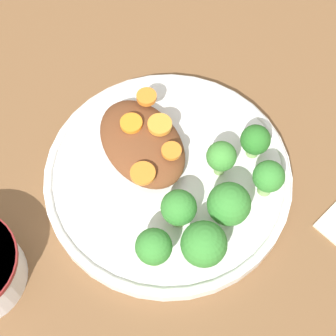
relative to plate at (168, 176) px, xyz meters
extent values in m
plane|color=brown|center=(0.00, 0.00, -0.01)|extent=(4.00, 4.00, 0.00)
cylinder|color=silver|center=(0.00, 0.00, 0.00)|extent=(0.29, 0.29, 0.02)
torus|color=silver|center=(0.00, 0.00, 0.01)|extent=(0.28, 0.28, 0.01)
ellipsoid|color=brown|center=(0.04, 0.01, 0.02)|extent=(0.13, 0.09, 0.03)
cylinder|color=#7FA85B|center=(-0.05, 0.02, 0.02)|extent=(0.02, 0.02, 0.02)
sphere|color=#337A2D|center=(-0.05, 0.02, 0.04)|extent=(0.04, 0.04, 0.04)
cylinder|color=#759E51|center=(-0.08, -0.03, 0.02)|extent=(0.01, 0.01, 0.02)
sphere|color=#337A2D|center=(-0.08, -0.03, 0.04)|extent=(0.05, 0.05, 0.05)
cylinder|color=#7FA85B|center=(-0.03, -0.10, 0.02)|extent=(0.01, 0.01, 0.02)
sphere|color=#286B23|center=(-0.03, -0.10, 0.04)|extent=(0.03, 0.03, 0.03)
cylinder|color=#759E51|center=(-0.08, 0.07, 0.02)|extent=(0.02, 0.02, 0.02)
sphere|color=#337A2D|center=(-0.08, 0.07, 0.04)|extent=(0.04, 0.04, 0.04)
cylinder|color=#7FA85B|center=(-0.07, -0.08, 0.02)|extent=(0.02, 0.02, 0.03)
sphere|color=#337A2D|center=(-0.07, -0.08, 0.04)|extent=(0.04, 0.04, 0.04)
cylinder|color=#759E51|center=(-0.03, -0.05, 0.02)|extent=(0.01, 0.01, 0.03)
sphere|color=#3D8433|center=(-0.03, -0.05, 0.04)|extent=(0.03, 0.03, 0.03)
cylinder|color=#759E51|center=(-0.10, 0.02, 0.02)|extent=(0.01, 0.01, 0.02)
sphere|color=#337A2D|center=(-0.10, 0.02, 0.04)|extent=(0.05, 0.05, 0.05)
cylinder|color=orange|center=(0.01, -0.01, 0.04)|extent=(0.02, 0.02, 0.00)
cylinder|color=orange|center=(0.06, 0.01, 0.04)|extent=(0.03, 0.03, 0.01)
cylinder|color=orange|center=(0.04, -0.02, 0.04)|extent=(0.03, 0.03, 0.01)
cylinder|color=orange|center=(0.00, 0.03, 0.04)|extent=(0.03, 0.03, 0.00)
cylinder|color=orange|center=(0.08, -0.02, 0.04)|extent=(0.02, 0.02, 0.01)
camera|label=1|loc=(-0.25, 0.15, 0.58)|focal=60.00mm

